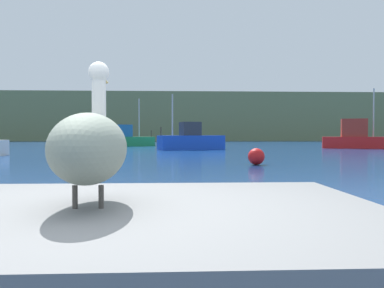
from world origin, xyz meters
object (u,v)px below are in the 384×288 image
(fishing_boat_blue, at_px, (191,140))
(fishing_boat_green, at_px, (118,138))
(mooring_buoy, at_px, (256,157))
(fishing_boat_red, at_px, (354,138))
(pelican, at_px, (90,146))

(fishing_boat_blue, xyz_separation_m, fishing_boat_green, (-7.29, 9.58, 0.04))
(fishing_boat_green, height_order, mooring_buoy, fishing_boat_green)
(mooring_buoy, bearing_deg, fishing_boat_blue, 96.88)
(fishing_boat_green, bearing_deg, fishing_boat_red, -35.49)
(fishing_boat_green, relative_size, mooring_buoy, 11.01)
(fishing_boat_green, bearing_deg, pelican, -100.32)
(fishing_boat_red, height_order, mooring_buoy, fishing_boat_red)
(fishing_boat_blue, bearing_deg, fishing_boat_red, 172.32)
(fishing_boat_blue, xyz_separation_m, mooring_buoy, (2.01, -16.68, -0.44))
(fishing_boat_red, xyz_separation_m, mooring_buoy, (-12.98, -19.11, -0.63))
(fishing_boat_blue, distance_m, mooring_buoy, 16.81)
(fishing_boat_blue, height_order, mooring_buoy, fishing_boat_blue)
(fishing_boat_green, height_order, fishing_boat_red, fishing_boat_red)
(fishing_boat_blue, relative_size, fishing_boat_red, 1.00)
(fishing_boat_blue, xyz_separation_m, fishing_boat_red, (15.00, 2.42, 0.20))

